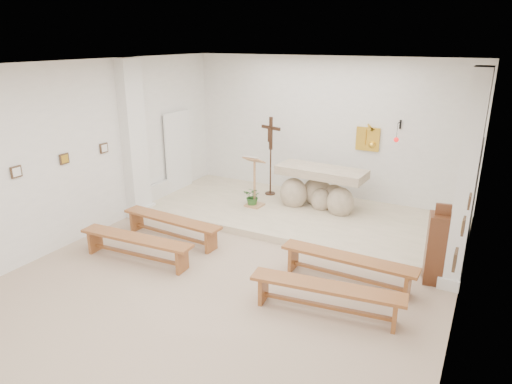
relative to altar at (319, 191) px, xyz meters
The scene contains 27 objects.
ground 4.03m from the altar, 93.95° to the right, with size 7.00×10.00×0.00m, color tan.
wall_left 5.61m from the altar, 133.42° to the right, with size 0.02×10.00×3.50m, color white.
wall_right 5.25m from the altar, 51.06° to the right, with size 0.02×10.00×3.50m, color white.
wall_back 1.59m from the altar, 105.22° to the left, with size 7.00×0.02×3.50m, color white.
ceiling 4.95m from the altar, 93.95° to the right, with size 7.00×10.00×0.02m, color silver.
sanctuary_platform 0.73m from the altar, 119.87° to the right, with size 6.98×3.00×0.15m, color beige.
pilaster_left 4.32m from the altar, 151.50° to the right, with size 0.26×0.55×3.50m, color white.
pilaster_right 3.86m from the altar, 32.59° to the right, with size 0.26×0.55×3.50m, color white.
gold_wall_relief 1.66m from the altar, 51.69° to the left, with size 0.55×0.04×0.55m, color gold.
sanctuary_lamp 2.07m from the altar, 26.29° to the left, with size 0.11×0.36×0.44m.
station_frame_left_front 6.18m from the altar, 128.08° to the right, with size 0.03×0.20×0.20m, color #45301E.
station_frame_left_mid 5.45m from the altar, 134.74° to the right, with size 0.03×0.20×0.20m, color #45301E.
station_frame_left_rear 4.81m from the altar, 143.42° to the right, with size 0.03×0.20×0.20m, color #45301E.
station_frame_right_front 5.87m from the altar, 56.24° to the right, with size 0.03×0.20×0.20m, color #45301E.
station_frame_right_mid 5.08m from the altar, 49.79° to the right, with size 0.03×0.20×0.20m, color #45301E.
station_frame_right_rear 4.39m from the altar, 41.02° to the right, with size 0.03×0.20×0.20m, color #45301E.
radiator_left 3.93m from the altar, 160.96° to the right, with size 0.10×0.85×0.52m, color silver.
radiator_right 3.42m from the altar, 22.07° to the right, with size 0.10×0.85×0.52m, color silver.
altar is the anchor object (origin of this frame).
lectern 1.52m from the altar, 154.89° to the right, with size 0.46×0.40×1.23m.
crucifix_stand 1.62m from the altar, 167.38° to the left, with size 0.57×0.26×1.95m.
potted_plant 1.54m from the altar, 155.39° to the right, with size 0.42×0.36×0.46m, color #2E6227.
donation_pedestal 3.51m from the altar, 36.35° to the right, with size 0.43×0.43×1.39m.
bench_left_front 3.49m from the altar, 126.80° to the right, with size 2.29×0.50×0.48m.
bench_right_front 3.19m from the altar, 61.15° to the right, with size 2.28×0.41×0.48m.
bench_left_second 4.36m from the altar, 118.63° to the right, with size 2.29×0.49×0.48m.
bench_right_second 4.13m from the altar, 68.09° to the right, with size 2.30×0.64×0.48m.
Camera 1 is at (3.63, -5.48, 3.88)m, focal length 32.00 mm.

